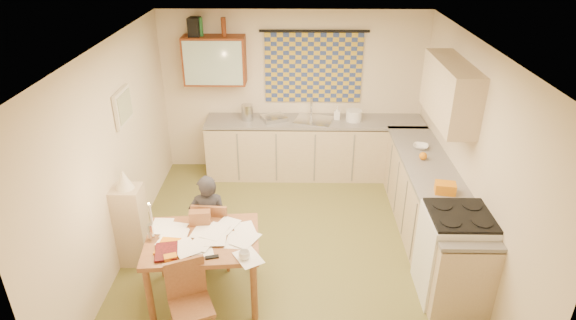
{
  "coord_description": "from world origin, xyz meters",
  "views": [
    {
      "loc": [
        0.03,
        -4.83,
        3.65
      ],
      "look_at": [
        -0.05,
        0.2,
        1.12
      ],
      "focal_mm": 30.0,
      "sensor_mm": 36.0,
      "label": 1
    }
  ],
  "objects_px": {
    "dining_table": "(205,267)",
    "shelf_stand": "(132,226)",
    "person": "(209,222)",
    "counter_right": "(429,207)",
    "chair_far": "(216,243)",
    "counter_back": "(314,148)",
    "stove": "(454,255)"
  },
  "relations": [
    {
      "from": "dining_table",
      "to": "shelf_stand",
      "type": "relative_size",
      "value": 1.22
    },
    {
      "from": "shelf_stand",
      "to": "person",
      "type": "bearing_deg",
      "value": -3.35
    },
    {
      "from": "counter_right",
      "to": "shelf_stand",
      "type": "bearing_deg",
      "value": -171.59
    },
    {
      "from": "dining_table",
      "to": "chair_far",
      "type": "bearing_deg",
      "value": 82.9
    },
    {
      "from": "counter_back",
      "to": "shelf_stand",
      "type": "height_order",
      "value": "shelf_stand"
    },
    {
      "from": "stove",
      "to": "counter_back",
      "type": "bearing_deg",
      "value": 116.86
    },
    {
      "from": "stove",
      "to": "chair_far",
      "type": "distance_m",
      "value": 2.64
    },
    {
      "from": "counter_right",
      "to": "person",
      "type": "xyz_separation_m",
      "value": [
        -2.63,
        -0.58,
        0.14
      ]
    },
    {
      "from": "counter_back",
      "to": "counter_right",
      "type": "relative_size",
      "value": 1.12
    },
    {
      "from": "counter_right",
      "to": "dining_table",
      "type": "bearing_deg",
      "value": -156.9
    },
    {
      "from": "counter_back",
      "to": "stove",
      "type": "height_order",
      "value": "stove"
    },
    {
      "from": "counter_back",
      "to": "counter_right",
      "type": "xyz_separation_m",
      "value": [
        1.37,
        -1.69,
        -0.0
      ]
    },
    {
      "from": "person",
      "to": "shelf_stand",
      "type": "distance_m",
      "value": 0.92
    },
    {
      "from": "stove",
      "to": "shelf_stand",
      "type": "relative_size",
      "value": 1.02
    },
    {
      "from": "counter_back",
      "to": "shelf_stand",
      "type": "bearing_deg",
      "value": -134.45
    },
    {
      "from": "chair_far",
      "to": "shelf_stand",
      "type": "bearing_deg",
      "value": 3.63
    },
    {
      "from": "stove",
      "to": "dining_table",
      "type": "bearing_deg",
      "value": -177.96
    },
    {
      "from": "stove",
      "to": "person",
      "type": "height_order",
      "value": "person"
    },
    {
      "from": "counter_back",
      "to": "person",
      "type": "relative_size",
      "value": 2.8
    },
    {
      "from": "counter_right",
      "to": "dining_table",
      "type": "xyz_separation_m",
      "value": [
        -2.6,
        -1.11,
        -0.07
      ]
    },
    {
      "from": "shelf_stand",
      "to": "stove",
      "type": "bearing_deg",
      "value": -7.96
    },
    {
      "from": "stove",
      "to": "person",
      "type": "bearing_deg",
      "value": 170.47
    },
    {
      "from": "counter_back",
      "to": "chair_far",
      "type": "bearing_deg",
      "value": -118.65
    },
    {
      "from": "chair_far",
      "to": "shelf_stand",
      "type": "relative_size",
      "value": 0.88
    },
    {
      "from": "person",
      "to": "counter_back",
      "type": "bearing_deg",
      "value": -126.84
    },
    {
      "from": "counter_right",
      "to": "person",
      "type": "height_order",
      "value": "person"
    },
    {
      "from": "counter_right",
      "to": "dining_table",
      "type": "height_order",
      "value": "counter_right"
    },
    {
      "from": "person",
      "to": "shelf_stand",
      "type": "relative_size",
      "value": 1.19
    },
    {
      "from": "stove",
      "to": "shelf_stand",
      "type": "bearing_deg",
      "value": 172.04
    },
    {
      "from": "stove",
      "to": "shelf_stand",
      "type": "xyz_separation_m",
      "value": [
        -3.54,
        0.5,
        -0.01
      ]
    },
    {
      "from": "stove",
      "to": "shelf_stand",
      "type": "height_order",
      "value": "stove"
    },
    {
      "from": "dining_table",
      "to": "stove",
      "type": "bearing_deg",
      "value": -3.23
    }
  ]
}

